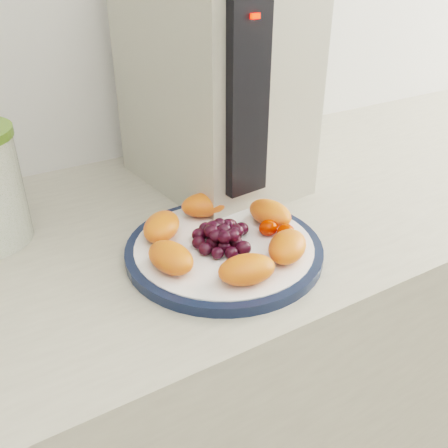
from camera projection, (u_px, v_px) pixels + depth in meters
counter at (166, 421)px, 1.00m from camera, size 3.50×0.60×0.90m
cabinet_face at (166, 431)px, 1.02m from camera, size 3.48×0.58×0.84m
plate_rim at (224, 250)px, 0.71m from camera, size 0.28×0.28×0.01m
plate_face at (224, 249)px, 0.71m from camera, size 0.25×0.25×0.02m
appliance_body at (213, 75)px, 0.84m from camera, size 0.25×0.33×0.38m
appliance_panel at (247, 99)px, 0.70m from camera, size 0.07×0.03×0.29m
appliance_led at (255, 16)px, 0.64m from camera, size 0.01×0.01×0.01m
fruit_plate at (226, 234)px, 0.70m from camera, size 0.24×0.24×0.04m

